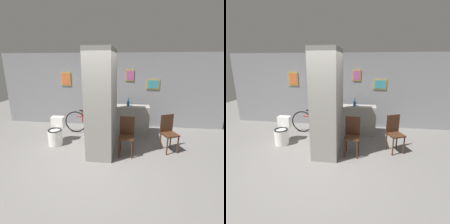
# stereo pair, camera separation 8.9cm
# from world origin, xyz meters

# --- Properties ---
(ground_plane) EXTENTS (14.00, 14.00, 0.00)m
(ground_plane) POSITION_xyz_m (0.00, 0.00, 0.00)
(ground_plane) COLOR slate
(wall_back) EXTENTS (8.00, 0.09, 2.60)m
(wall_back) POSITION_xyz_m (0.00, 2.63, 1.30)
(wall_back) COLOR gray
(wall_back) RESTS_ON ground_plane
(pillar_center) EXTENTS (0.65, 1.29, 2.60)m
(pillar_center) POSITION_xyz_m (0.07, 0.65, 1.30)
(pillar_center) COLOR gray
(pillar_center) RESTS_ON ground_plane
(counter_shelf) EXTENTS (1.18, 0.44, 0.93)m
(counter_shelf) POSITION_xyz_m (0.78, 1.90, 0.47)
(counter_shelf) COLOR gray
(counter_shelf) RESTS_ON ground_plane
(toilet) EXTENTS (0.40, 0.56, 0.75)m
(toilet) POSITION_xyz_m (-1.33, 0.85, 0.32)
(toilet) COLOR white
(toilet) RESTS_ON ground_plane
(chair_near_pillar) EXTENTS (0.39, 0.39, 0.97)m
(chair_near_pillar) POSITION_xyz_m (0.70, 0.51, 0.54)
(chair_near_pillar) COLOR #422616
(chair_near_pillar) RESTS_ON ground_plane
(chair_by_doorway) EXTENTS (0.49, 0.49, 0.97)m
(chair_by_doorway) POSITION_xyz_m (1.78, 0.83, 0.54)
(chair_by_doorway) COLOR #422616
(chair_by_doorway) RESTS_ON ground_plane
(bicycle) EXTENTS (1.66, 0.42, 0.78)m
(bicycle) POSITION_xyz_m (-0.57, 1.76, 0.38)
(bicycle) COLOR black
(bicycle) RESTS_ON ground_plane
(bottle_tall) EXTENTS (0.09, 0.09, 0.27)m
(bottle_tall) POSITION_xyz_m (0.69, 1.87, 1.03)
(bottle_tall) COLOR #19598C
(bottle_tall) RESTS_ON counter_shelf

